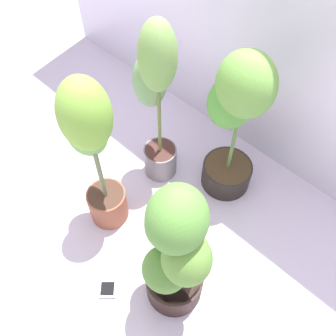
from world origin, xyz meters
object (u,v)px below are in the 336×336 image
Objects in this scene: potted_plant_front_left at (93,149)px; potted_plant_front_right at (175,254)px; potted_plant_back_left at (156,98)px; potted_plant_back_center at (235,118)px; nutrient_bottle at (160,217)px; hygrometer_box at (108,289)px.

potted_plant_front_left is 0.57m from potted_plant_front_right.
potted_plant_back_left is at bearing 91.89° from potted_plant_front_left.
potted_plant_front_left is 0.40m from potted_plant_back_left.
potted_plant_front_left is 0.96× the size of potted_plant_back_left.
potted_plant_back_left reaches higher than potted_plant_back_center.
potted_plant_front_left is 1.11× the size of potted_plant_front_right.
nutrient_bottle is (0.27, -0.27, -0.46)m from potted_plant_back_left.
potted_plant_front_left is 0.68m from potted_plant_back_center.
potted_plant_back_left is 1.10× the size of potted_plant_back_center.
hygrometer_box is at bearing -89.96° from potted_plant_back_center.
nutrient_bottle is at bearing -96.74° from potted_plant_back_center.
potted_plant_front_left reaches higher than nutrient_bottle.
potted_plant_front_right is 0.51m from nutrient_bottle.
potted_plant_back_center is 0.72m from potted_plant_front_right.
potted_plant_back_left is 8.76× the size of hygrometer_box.
nutrient_bottle is at bearing 144.31° from potted_plant_front_right.
potted_plant_front_left is 0.54m from nutrient_bottle.
potted_plant_back_center reaches higher than potted_plant_front_right.
potted_plant_front_left is at bearing -88.11° from potted_plant_back_left.
potted_plant_front_right is (0.56, -0.48, -0.10)m from potted_plant_back_left.
potted_plant_back_center is 4.42× the size of nutrient_bottle.
potted_plant_front_right is 4.25× the size of nutrient_bottle.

